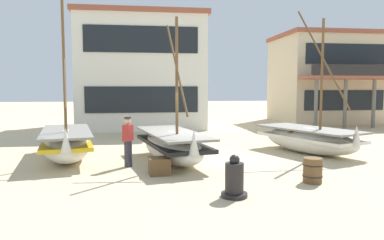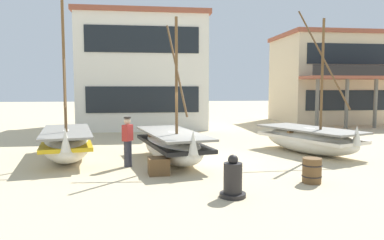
# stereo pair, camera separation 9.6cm
# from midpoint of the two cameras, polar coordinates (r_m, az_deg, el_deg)

# --- Properties ---
(ground_plane) EXTENTS (120.00, 120.00, 0.00)m
(ground_plane) POSITION_cam_midpoint_polar(r_m,az_deg,el_deg) (13.22, 0.39, -6.44)
(ground_plane) COLOR #CCB78E
(fishing_boat_near_left) EXTENTS (3.33, 4.81, 5.80)m
(fishing_boat_near_left) POSITION_cam_midpoint_polar(r_m,az_deg,el_deg) (15.38, 17.92, -2.87)
(fishing_boat_near_left) COLOR silver
(fishing_boat_near_left) RESTS_ON ground
(fishing_boat_centre_large) EXTENTS (2.55, 4.93, 5.65)m
(fishing_boat_centre_large) POSITION_cam_midpoint_polar(r_m,az_deg,el_deg) (14.08, -19.47, -3.48)
(fishing_boat_centre_large) COLOR silver
(fishing_boat_centre_large) RESTS_ON ground
(fishing_boat_far_right) EXTENTS (2.60, 4.93, 5.01)m
(fishing_boat_far_right) POSITION_cam_midpoint_polar(r_m,az_deg,el_deg) (12.93, -3.37, -4.00)
(fishing_boat_far_right) COLOR silver
(fishing_boat_far_right) RESTS_ON ground
(fisherman_by_hull) EXTENTS (0.37, 0.42, 1.68)m
(fisherman_by_hull) POSITION_cam_midpoint_polar(r_m,az_deg,el_deg) (12.24, -10.34, -3.48)
(fisherman_by_hull) COLOR #33333D
(fisherman_by_hull) RESTS_ON ground
(capstan_winch) EXTENTS (0.65, 0.65, 1.04)m
(capstan_winch) POSITION_cam_midpoint_polar(r_m,az_deg,el_deg) (8.88, 6.42, -9.43)
(capstan_winch) COLOR black
(capstan_winch) RESTS_ON ground
(wooden_barrel) EXTENTS (0.56, 0.56, 0.70)m
(wooden_barrel) POSITION_cam_midpoint_polar(r_m,az_deg,el_deg) (10.65, 18.34, -7.59)
(wooden_barrel) COLOR brown
(wooden_barrel) RESTS_ON ground
(cargo_crate) EXTENTS (0.67, 0.67, 0.52)m
(cargo_crate) POSITION_cam_midpoint_polar(r_m,az_deg,el_deg) (11.13, -5.46, -7.28)
(cargo_crate) COLOR brown
(cargo_crate) RESTS_ON ground
(harbor_building_main) EXTENTS (8.31, 6.78, 7.42)m
(harbor_building_main) POSITION_cam_midpoint_polar(r_m,az_deg,el_deg) (25.01, -8.06, 7.50)
(harbor_building_main) COLOR silver
(harbor_building_main) RESTS_ON ground
(harbor_building_annex) EXTENTS (7.41, 8.21, 6.79)m
(harbor_building_annex) POSITION_cam_midpoint_polar(r_m,az_deg,el_deg) (30.20, 20.18, 6.21)
(harbor_building_annex) COLOR beige
(harbor_building_annex) RESTS_ON ground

